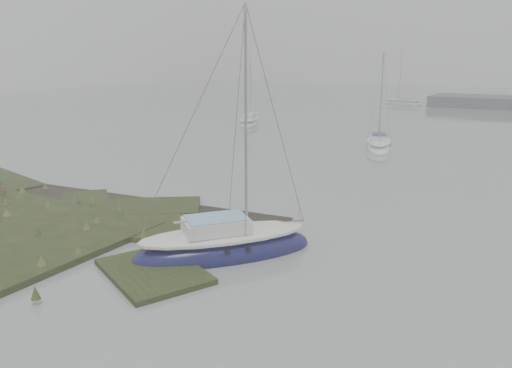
% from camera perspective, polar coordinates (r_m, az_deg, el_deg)
% --- Properties ---
extents(ground, '(160.00, 160.00, 0.00)m').
position_cam_1_polar(ground, '(42.72, 16.25, 5.13)').
color(ground, gray).
rests_on(ground, ground).
extents(sailboat_main, '(5.43, 5.96, 8.59)m').
position_cam_1_polar(sailboat_main, '(16.68, -3.70, -7.21)').
color(sailboat_main, '#11123D').
rests_on(sailboat_main, ground).
extents(sailboat_white, '(3.21, 5.42, 7.26)m').
position_cam_1_polar(sailboat_white, '(36.67, 13.82, 4.21)').
color(sailboat_white, white).
rests_on(sailboat_white, ground).
extents(sailboat_far_a, '(3.49, 5.40, 7.26)m').
position_cam_1_polar(sailboat_far_a, '(48.66, -0.78, 7.01)').
color(sailboat_far_a, silver).
rests_on(sailboat_far_a, ground).
extents(sailboat_far_c, '(5.69, 3.06, 7.65)m').
position_cam_1_polar(sailboat_far_c, '(72.79, 16.45, 8.86)').
color(sailboat_far_c, silver).
rests_on(sailboat_far_c, ground).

